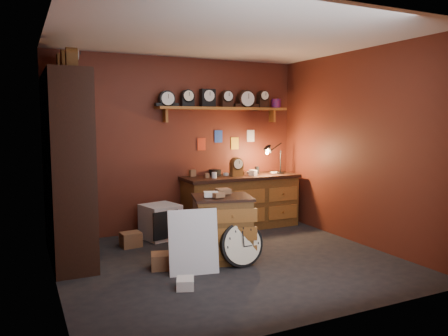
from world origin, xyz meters
TOP-DOWN VIEW (x-y plane):
  - floor at (0.00, 0.00)m, footprint 4.00×4.00m
  - room_shell at (0.04, 0.11)m, footprint 4.02×3.62m
  - shelving_unit at (-1.79, 0.98)m, footprint 0.47×1.60m
  - workbench at (0.92, 1.47)m, footprint 1.90×0.66m
  - low_cabinet at (-0.06, 0.09)m, footprint 0.83×0.75m
  - big_round_clock at (0.05, -0.22)m, footprint 0.54×0.17m
  - white_panel at (-0.56, -0.20)m, footprint 0.58×0.25m
  - mini_fridge at (-0.45, 1.39)m, footprint 0.59×0.61m
  - floor_box_a at (-0.81, 0.10)m, footprint 0.35×0.31m
  - floor_box_b at (-0.80, -0.58)m, footprint 0.24×0.26m
  - floor_box_c at (-0.95, 1.15)m, footprint 0.29×0.25m

SIDE VIEW (x-z plane):
  - floor at x=0.00m, z-range 0.00..0.00m
  - white_panel at x=-0.56m, z-range -0.37..0.37m
  - floor_box_b at x=-0.80m, z-range 0.00..0.11m
  - floor_box_a at x=-0.81m, z-range 0.00..0.18m
  - floor_box_c at x=-0.95m, z-range 0.00..0.20m
  - mini_fridge at x=-0.45m, z-range 0.00..0.50m
  - big_round_clock at x=0.05m, z-range -0.01..0.54m
  - low_cabinet at x=-0.06m, z-range -0.01..0.88m
  - workbench at x=0.92m, z-range -0.21..1.15m
  - shelving_unit at x=-1.79m, z-range -0.03..2.54m
  - room_shell at x=0.04m, z-range 0.37..3.08m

